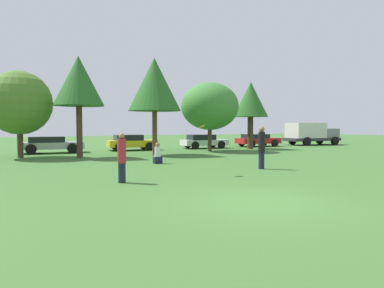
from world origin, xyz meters
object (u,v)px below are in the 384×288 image
Objects in this scene: person_thrower at (122,158)px; tree_2 at (79,82)px; delivery_truck_grey at (311,133)px; parked_car_yellow at (131,142)px; parked_car_white at (203,141)px; tree_1 at (19,103)px; tree_3 at (154,85)px; parked_car_silver at (51,144)px; parked_car_red at (257,140)px; person_catcher at (262,147)px; tree_5 at (251,100)px; tree_4 at (210,106)px; bystander_sitting at (158,155)px; frisbee at (202,126)px.

tree_2 is (0.11, 10.33, 3.78)m from person_thrower.
parked_car_yellow is at bearing -178.57° from delivery_truck_grey.
parked_car_white is at bearing 45.01° from person_thrower.
parked_car_white is at bearing 11.30° from tree_1.
parked_car_silver is (-6.15, 4.83, -4.04)m from tree_3.
parked_car_red is at bearing 2.91° from parked_car_silver.
delivery_truck_grey reaches higher than parked_car_yellow.
parked_car_yellow is (-0.15, 5.08, -4.03)m from tree_3.
person_catcher is at bearing -48.00° from tree_1.
person_thrower is 0.30× the size of tree_5.
tree_4 is at bearing -151.76° from parked_car_red.
parked_car_yellow is at bearing 5.85° from parked_car_silver.
delivery_truck_grey is (12.37, -0.18, 0.58)m from parked_car_white.
bystander_sitting is at bearing -141.37° from parked_car_red.
tree_2 is at bearing -130.27° from parked_car_yellow.
tree_2 is 1.58× the size of parked_car_yellow.
frisbee is at bearing -60.12° from tree_1.
frisbee is 10.72m from tree_2.
delivery_truck_grey reaches higher than frisbee.
person_catcher is 3.47m from frisbee.
parked_car_white is (12.33, -0.22, -0.01)m from parked_car_silver.
tree_3 is (1.68, 4.99, 4.22)m from bystander_sitting.
tree_5 reaches higher than parked_car_silver.
frisbee is (-3.31, -0.45, 0.94)m from person_catcher.
tree_5 reaches higher than bystander_sitting.
parked_car_white reaches higher than parked_car_red.
person_thrower reaches higher than parked_car_red.
tree_5 is (7.53, 11.28, 3.11)m from person_catcher.
tree_1 reaches higher than parked_car_yellow.
tree_3 reaches higher than bystander_sitting.
frisbee is at bearing -71.57° from tree_2.
tree_2 is at bearing -25.50° from tree_1.
tree_5 reaches higher than frisbee.
frisbee is at bearing -99.07° from tree_3.
tree_5 reaches higher than person_thrower.
tree_2 is 7.84m from parked_car_yellow.
tree_4 is at bearing -31.75° from parked_car_yellow.
tree_5 is at bearing -132.85° from parked_car_red.
person_catcher is 12.04m from tree_2.
person_thrower is 11.00m from tree_2.
frisbee is 4.87m from bystander_sitting.
bystander_sitting is at bearing -46.52° from tree_1.
tree_2 is (-3.28, 9.84, 2.71)m from frisbee.
tree_5 is at bearing -162.33° from delivery_truck_grey.
person_thrower is 22.49m from parked_car_red.
tree_4 is (9.84, 1.24, -1.20)m from tree_2.
tree_2 is 14.26m from tree_5.
tree_1 reaches higher than frisbee.
delivery_truck_grey is at bearing 2.51° from parked_car_silver.
tree_3 is at bearing 80.93° from frisbee.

